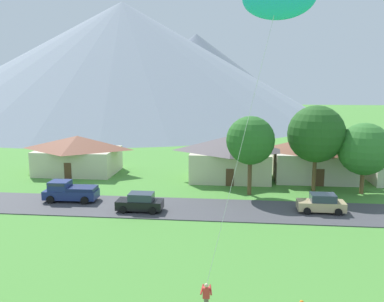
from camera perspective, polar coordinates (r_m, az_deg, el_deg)
road_strip at (r=38.93m, az=-0.19°, el=-7.96°), size 160.00×6.64×0.08m
mountain_central_ridge at (r=153.48m, az=0.60°, el=10.61°), size 77.88×77.88×28.43m
mountain_east_ridge at (r=160.49m, az=-9.47°, el=10.74°), size 125.33×125.33×30.14m
mountain_far_west_ridge at (r=152.09m, az=-12.41°, el=8.47°), size 84.41×84.41×18.22m
mountain_west_ridge at (r=137.47m, az=-9.43°, el=12.23°), size 128.61×128.61×36.32m
house_leftmost at (r=52.01m, az=16.65°, el=-0.77°), size 10.47×7.58×5.33m
house_left_center at (r=55.29m, az=-15.47°, el=-0.37°), size 10.62×7.46×4.86m
house_rightmost at (r=50.00m, az=5.34°, el=-0.80°), size 10.19×7.20×5.35m
tree_near_left at (r=42.92m, az=8.08°, el=1.44°), size 5.02×5.02×8.29m
tree_left_of_center at (r=46.61m, az=22.69°, el=0.25°), size 5.48×5.48×7.55m
tree_center at (r=45.92m, az=16.77°, el=2.27°), size 6.10×6.10×9.30m
parked_car_tan_west_end at (r=39.45m, az=17.44°, el=-6.92°), size 4.20×2.08×1.68m
parked_car_black_mid_west at (r=38.27m, az=-7.17°, el=-7.06°), size 4.20×2.08×1.68m
pickup_truck_navy_west_side at (r=42.73m, az=-16.55°, el=-5.34°), size 5.26×2.44×1.99m
soccer_ball at (r=24.29m, az=14.90°, el=-19.55°), size 0.24×0.24×0.24m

